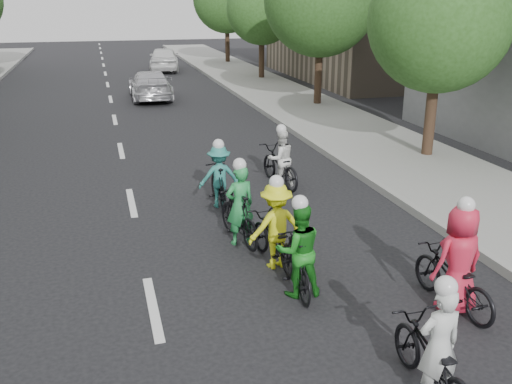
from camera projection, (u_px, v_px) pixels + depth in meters
name	position (u px, v px, depth m)	size (l,w,h in m)	color
ground	(153.00, 308.00, 8.88)	(120.00, 120.00, 0.00)	black
sidewalk_right	(354.00, 133.00, 19.99)	(4.00, 80.00, 0.15)	gray
curb_right	(302.00, 136.00, 19.50)	(0.18, 80.00, 0.18)	#999993
bldg_se	(382.00, 8.00, 33.51)	(10.00, 14.00, 8.00)	gray
tree_r_0	(440.00, 21.00, 15.83)	(4.00, 4.00, 5.97)	black
tree_r_2	(262.00, 9.00, 32.25)	(4.00, 4.00, 5.97)	black
cyclist_0	(239.00, 213.00, 11.10)	(0.78, 1.76, 1.73)	black
cyclist_1	(275.00, 233.00, 10.11)	(1.09, 1.82, 1.71)	black
cyclist_2	(219.00, 180.00, 13.06)	(0.93, 1.60, 1.60)	black
cyclist_3	(297.00, 257.00, 9.14)	(0.79, 1.63, 1.71)	black
cyclist_4	(455.00, 271.00, 8.67)	(0.89, 1.87, 1.86)	black
cyclist_5	(280.00, 163.00, 14.50)	(0.95, 2.00, 1.61)	black
cyclist_6	(434.00, 357.00, 6.76)	(0.62, 1.76, 1.65)	black
follow_car_lead	(150.00, 85.00, 26.96)	(1.87, 4.59, 1.33)	silver
follow_car_trail	(164.00, 59.00, 37.38)	(1.85, 4.59, 1.56)	white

